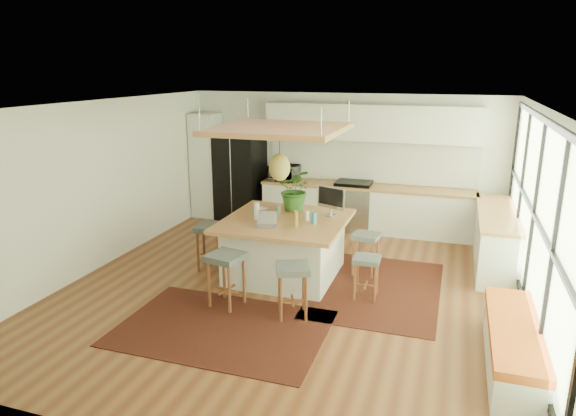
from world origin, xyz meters
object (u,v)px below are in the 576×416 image
(stool_near_left, at_px, (227,282))
(stool_left_side, at_px, (211,248))
(stool_right_back, at_px, (365,253))
(island_plant, at_px, (296,194))
(fridge, at_px, (240,177))
(stool_near_right, at_px, (293,291))
(island, at_px, (285,248))
(stool_right_front, at_px, (366,275))
(monitor, at_px, (331,200))
(laptop, at_px, (266,218))
(microwave, at_px, (284,171))

(stool_near_left, distance_m, stool_left_side, 1.43)
(stool_right_back, relative_size, island_plant, 0.95)
(fridge, height_order, stool_near_right, fridge)
(island, relative_size, stool_near_right, 2.57)
(stool_near_left, distance_m, stool_right_front, 1.97)
(island_plant, bearing_deg, fridge, 131.73)
(stool_near_right, relative_size, island_plant, 1.01)
(island, relative_size, stool_near_left, 2.44)
(stool_near_right, relative_size, stool_right_front, 1.15)
(stool_right_front, height_order, stool_right_back, stool_right_back)
(stool_right_back, distance_m, monitor, 1.01)
(fridge, height_order, stool_near_left, fridge)
(laptop, bearing_deg, microwave, 94.63)
(laptop, height_order, microwave, microwave)
(monitor, bearing_deg, stool_right_back, 26.64)
(laptop, height_order, island_plant, island_plant)
(stool_near_right, height_order, laptop, laptop)
(stool_near_left, distance_m, monitor, 2.14)
(stool_right_back, bearing_deg, laptop, -146.48)
(fridge, distance_m, microwave, 1.03)
(island_plant, bearing_deg, microwave, 113.39)
(stool_near_left, height_order, monitor, monitor)
(stool_near_left, height_order, island_plant, island_plant)
(stool_right_back, height_order, island_plant, island_plant)
(stool_right_front, relative_size, island_plant, 0.88)
(stool_right_back, distance_m, microwave, 3.16)
(stool_right_front, xyz_separation_m, stool_left_side, (-2.60, 0.33, 0.00))
(stool_right_back, xyz_separation_m, laptop, (-1.34, -0.89, 0.70))
(stool_right_front, xyz_separation_m, laptop, (-1.51, -0.01, 0.70))
(laptop, bearing_deg, fridge, 110.20)
(stool_right_back, relative_size, monitor, 1.31)
(microwave, bearing_deg, monitor, -54.11)
(stool_right_front, bearing_deg, monitor, 131.13)
(stool_near_right, bearing_deg, monitor, 87.04)
(stool_near_left, distance_m, microwave, 4.05)
(stool_right_front, height_order, microwave, microwave)
(stool_near_right, distance_m, microwave, 4.29)
(fridge, height_order, stool_left_side, fridge)
(island, distance_m, stool_left_side, 1.26)
(stool_left_side, bearing_deg, stool_near_left, -54.82)
(stool_right_back, xyz_separation_m, monitor, (-0.57, -0.04, 0.83))
(monitor, relative_size, microwave, 0.86)
(stool_near_right, relative_size, stool_right_back, 1.07)
(stool_near_right, bearing_deg, island_plant, 106.25)
(stool_left_side, distance_m, monitor, 2.11)
(stool_right_front, bearing_deg, microwave, 126.23)
(island, bearing_deg, fridge, 125.42)
(stool_near_left, xyz_separation_m, stool_left_side, (-0.82, 1.17, 0.00))
(stool_near_left, relative_size, stool_near_right, 1.05)
(microwave, xyz_separation_m, island_plant, (0.92, -2.13, 0.08))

